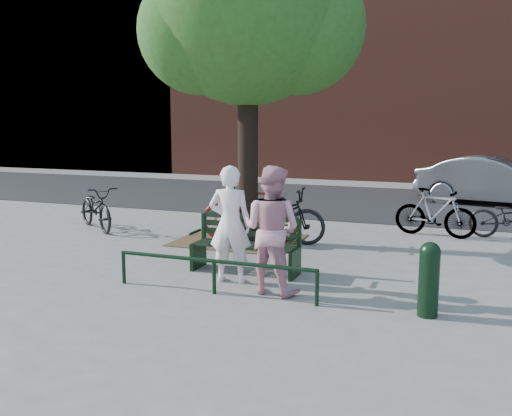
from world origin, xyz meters
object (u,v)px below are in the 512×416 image
at_px(person_left, 230,224).
at_px(bicycle_c, 273,215).
at_px(park_bench, 247,243).
at_px(person_right, 272,230).
at_px(bollard, 429,277).
at_px(litter_bin, 229,218).
at_px(parked_car, 493,181).

distance_m(person_left, bicycle_c, 2.85).
bearing_deg(park_bench, person_right, -51.04).
bearing_deg(bollard, bicycle_c, 133.70).
relative_size(person_left, litter_bin, 1.84).
xyz_separation_m(person_right, bicycle_c, (-1.03, 3.08, -0.36)).
bearing_deg(park_bench, bicycle_c, 97.70).
bearing_deg(person_right, park_bench, -40.91).
xyz_separation_m(person_left, litter_bin, (-1.12, 2.56, -0.40)).
xyz_separation_m(person_left, bollard, (2.93, -0.54, -0.38)).
xyz_separation_m(park_bench, person_right, (0.73, -0.90, 0.43)).
distance_m(person_right, bicycle_c, 3.27).
bearing_deg(bollard, park_bench, 158.01).
distance_m(bollard, litter_bin, 5.10).
height_order(park_bench, parked_car, parked_car).
distance_m(person_right, litter_bin, 3.41).
bearing_deg(bicycle_c, person_left, -179.24).
xyz_separation_m(person_right, bollard, (2.18, -0.27, -0.40)).
height_order(person_right, litter_bin, person_right).
bearing_deg(bollard, parked_car, 83.91).
bearing_deg(parked_car, person_left, 169.78).
relative_size(park_bench, bicycle_c, 0.82).
bearing_deg(park_bench, litter_bin, 120.59).
relative_size(litter_bin, parked_car, 0.23).
bearing_deg(bicycle_c, parked_car, -36.73).
bearing_deg(person_left, park_bench, -100.48).
bearing_deg(litter_bin, bicycle_c, 17.14).
xyz_separation_m(litter_bin, parked_car, (5.14, 7.17, 0.20)).
relative_size(bicycle_c, parked_car, 0.51).
xyz_separation_m(bollard, litter_bin, (-4.05, 3.10, -0.02)).
bearing_deg(bollard, litter_bin, 142.58).
height_order(bollard, bicycle_c, bicycle_c).
height_order(person_left, litter_bin, person_left).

